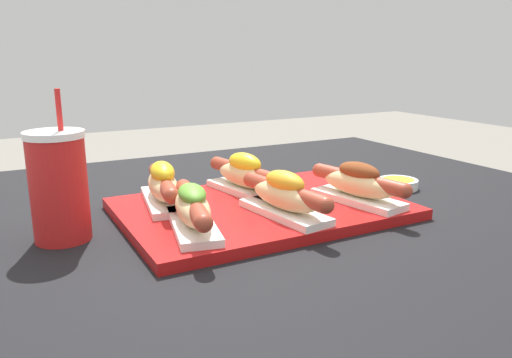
# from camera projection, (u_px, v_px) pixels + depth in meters

# --- Properties ---
(serving_tray) EXTENTS (0.48, 0.33, 0.02)m
(serving_tray) POSITION_uv_depth(u_px,v_px,m) (261.00, 208.00, 0.88)
(serving_tray) COLOR #B71414
(serving_tray) RESTS_ON patio_table
(hot_dog_0) EXTENTS (0.10, 0.21, 0.07)m
(hot_dog_0) POSITION_uv_depth(u_px,v_px,m) (192.00, 208.00, 0.74)
(hot_dog_0) COLOR white
(hot_dog_0) RESTS_ON serving_tray
(hot_dog_1) EXTENTS (0.08, 0.21, 0.07)m
(hot_dog_1) POSITION_uv_depth(u_px,v_px,m) (285.00, 195.00, 0.80)
(hot_dog_1) COLOR white
(hot_dog_1) RESTS_ON serving_tray
(hot_dog_2) EXTENTS (0.09, 0.21, 0.07)m
(hot_dog_2) POSITION_uv_depth(u_px,v_px,m) (358.00, 184.00, 0.87)
(hot_dog_2) COLOR white
(hot_dog_2) RESTS_ON serving_tray
(hot_dog_3) EXTENTS (0.09, 0.21, 0.08)m
(hot_dog_3) POSITION_uv_depth(u_px,v_px,m) (163.00, 185.00, 0.86)
(hot_dog_3) COLOR white
(hot_dog_3) RESTS_ON serving_tray
(hot_dog_4) EXTENTS (0.09, 0.21, 0.08)m
(hot_dog_4) POSITION_uv_depth(u_px,v_px,m) (245.00, 175.00, 0.94)
(hot_dog_4) COLOR white
(hot_dog_4) RESTS_ON serving_tray
(sauce_bowl) EXTENTS (0.08, 0.08, 0.02)m
(sauce_bowl) POSITION_uv_depth(u_px,v_px,m) (398.00, 183.00, 1.04)
(sauce_bowl) COLOR white
(sauce_bowl) RESTS_ON patio_table
(drink_cup) EXTENTS (0.09, 0.09, 0.23)m
(drink_cup) POSITION_uv_depth(u_px,v_px,m) (59.00, 186.00, 0.74)
(drink_cup) COLOR red
(drink_cup) RESTS_ON patio_table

